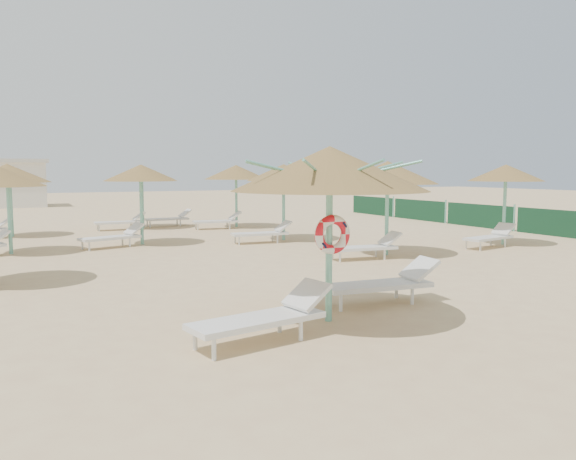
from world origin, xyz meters
name	(u,v)px	position (x,y,z in m)	size (l,w,h in m)	color
ground	(305,317)	(0.00, 0.00, 0.00)	(120.00, 120.00, 0.00)	#D2B580
main_palapa	(330,169)	(0.24, -0.37, 2.46)	(3.16, 3.16, 2.83)	#6CBCA7
lounger_main_a	(266,316)	(-1.14, -0.94, 0.37)	(2.23, 1.00, 0.78)	white
lounger_main_b	(384,283)	(1.79, 0.24, 0.38)	(2.26, 0.87, 0.80)	white
palapa_field	(208,175)	(1.82, 10.44, 2.31)	(18.41, 13.89, 2.73)	#6CBCA7
windbreak_fence	(480,216)	(14.00, 9.96, 0.50)	(0.08, 19.84, 1.10)	#1A4F2F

